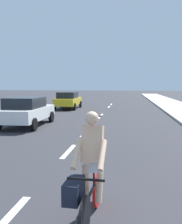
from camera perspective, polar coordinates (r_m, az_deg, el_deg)
ground_plane at (r=19.55m, az=2.67°, el=-0.39°), size 160.00×160.00×0.00m
lane_stripe_1 at (r=4.72m, az=-18.92°, el=-22.39°), size 0.16×1.80×0.01m
lane_stripe_2 at (r=8.62m, az=-5.10°, el=-8.85°), size 0.16×1.80×0.01m
lane_stripe_3 at (r=11.72m, az=-1.35°, el=-4.80°), size 0.16×1.80×0.01m
lane_stripe_4 at (r=17.49m, az=1.97°, el=-1.15°), size 0.16×1.80×0.01m
lane_stripe_5 at (r=18.46m, az=2.32°, el=-0.77°), size 0.16×1.80×0.01m
lane_stripe_6 at (r=25.73m, az=4.10°, el=1.19°), size 0.16×1.80×0.01m
lane_stripe_7 at (r=29.24m, az=4.64°, el=1.79°), size 0.16×1.80×0.01m
cyclist at (r=4.15m, az=-0.65°, el=-13.63°), size 0.62×1.71×1.82m
parked_car_white at (r=14.13m, az=-14.42°, el=0.32°), size 2.11×4.45×1.57m
parked_car_yellow at (r=23.68m, az=-5.24°, el=2.78°), size 2.06×4.36×1.57m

